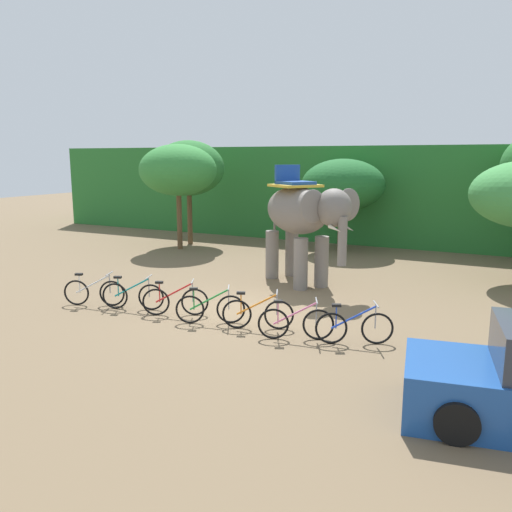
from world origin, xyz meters
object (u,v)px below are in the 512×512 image
tree_center_right (189,168)px  bike_orange (258,313)px  tree_center (178,170)px  elephant (302,216)px  bike_white (94,292)px  tree_far_right (343,185)px  bike_red (175,301)px  bike_green (210,308)px  bike_teal (133,295)px  bike_pink (296,323)px  bike_blue (354,327)px

tree_center_right → bike_orange: bearing=-48.8°
tree_center → elephant: size_ratio=1.16×
tree_center → bike_white: (3.14, -8.53, -3.07)m
bike_orange → tree_far_right: bearing=97.8°
tree_far_right → bike_red: size_ratio=2.56×
bike_white → bike_green: size_ratio=1.04×
tree_far_right → bike_teal: size_ratio=2.44×
bike_teal → tree_far_right: bearing=79.0°
bike_pink → elephant: bearing=110.7°
bike_teal → bike_orange: 3.71m
bike_red → bike_green: (1.16, -0.16, 0.00)m
bike_red → bike_blue: (4.71, 0.03, 0.00)m
tree_center_right → bike_white: 10.89m
tree_center → bike_orange: 11.94m
tree_center → bike_green: size_ratio=2.98×
tree_center_right → bike_green: size_ratio=3.11×
elephant → bike_white: elephant is taller
bike_white → bike_red: bearing=6.0°
bike_orange → tree_center_right: bearing=131.2°
bike_orange → bike_teal: bearing=-178.9°
elephant → bike_pink: size_ratio=2.50×
tree_center_right → bike_blue: size_ratio=3.05×
bike_green → bike_pink: same height
elephant → bike_teal: 5.83m
bike_green → elephant: bearing=84.5°
bike_green → bike_blue: bearing=3.0°
tree_center → bike_teal: bearing=-62.5°
tree_center_right → elephant: size_ratio=1.21×
elephant → bike_pink: 5.54m
elephant → bike_blue: 5.83m
bike_blue → tree_far_right: bearing=109.2°
tree_center_right → bike_blue: 14.68m
tree_center_right → tree_center: size_ratio=1.04×
bike_white → bike_red: same height
bike_orange → bike_pink: size_ratio=1.01×
tree_center → bike_teal: size_ratio=2.82×
elephant → bike_pink: (1.85, -4.90, -1.82)m
bike_red → tree_center_right: bearing=122.1°
tree_center_right → bike_pink: size_ratio=3.02×
tree_center → elephant: tree_center is taller
bike_white → bike_orange: (4.91, 0.26, 0.00)m
elephant → tree_center_right: bearing=147.0°
tree_center → bike_red: (5.66, -8.26, -3.07)m
bike_green → bike_blue: same height
tree_center_right → bike_pink: tree_center_right is taller
elephant → bike_orange: size_ratio=2.48×
bike_green → bike_orange: size_ratio=0.96×
elephant → bike_white: bearing=-130.3°
elephant → tree_far_right: bearing=96.7°
tree_far_right → bike_green: tree_far_right is taller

